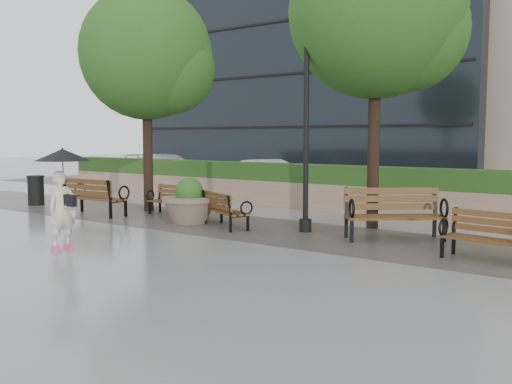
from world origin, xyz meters
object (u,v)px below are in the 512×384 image
Objects in this scene: bench_0 at (95,204)px; bench_3 at (394,225)px; car_right at (270,177)px; bench_1 at (174,207)px; car_left at (167,170)px; trash_bin at (36,191)px; bench_4 at (490,248)px; lamppost at (306,145)px; planter_left at (189,205)px; pedestrian at (62,189)px; bench_2 at (225,217)px.

bench_3 is at bearing -173.39° from bench_0.
bench_0 is at bearing -168.54° from car_right.
bench_1 is 9.91m from car_left.
car_left is (-13.66, 6.77, 0.38)m from bench_3.
bench_1 is at bearing 140.98° from bench_3.
car_left is (-1.96, 7.73, 0.26)m from trash_bin.
bench_3 is 10.09m from car_right.
bench_0 is at bearing -170.36° from bench_4.
car_left is at bearing 148.90° from lamppost.
bench_1 is 4.75m from lamppost.
trash_bin is at bearing 145.51° from bench_3.
bench_3 is 2.31× the size of trash_bin.
bench_0 is 3.15m from planter_left.
lamppost is at bearing -25.03° from pedestrian.
trash_bin is (-5.24, -0.94, 0.21)m from bench_1.
bench_4 is 0.87× the size of pedestrian.
bench_2 reaches higher than bench_1.
bench_3 is at bearing 9.18° from planter_left.
car_left is at bearing -12.04° from bench_2.
bench_1 is at bearing -153.68° from car_right.
lamppost is 5.32m from pedestrian.
bench_3 reaches higher than bench_2.
car_right is at bearing 130.65° from lamppost.
trash_bin is 0.20× the size of lamppost.
bench_1 is 0.93× the size of bench_4.
car_right is at bearing 61.98° from trash_bin.
pedestrian is (-2.73, -4.50, -0.81)m from lamppost.
pedestrian is at bearing 132.81° from bench_0.
pedestrian is (1.68, -4.72, 0.94)m from bench_1.
bench_1 is at bearing 8.02° from bench_2.
planter_left is at bearing -173.34° from bench_0.
car_right is (-2.65, 7.26, 0.20)m from planter_left.
lamppost is 2.32× the size of pedestrian.
lamppost is 1.13× the size of car_right.
trash_bin is 0.19× the size of car_left.
bench_0 is 10.44m from bench_4.
pedestrian is at bearing -121.21° from lamppost.
pedestrian reaches higher than planter_left.
bench_0 is 2.17× the size of trash_bin.
car_left is (-11.62, 7.01, -1.29)m from lamppost.
bench_0 is 1.24× the size of bench_1.
lamppost reaches higher than bench_3.
car_left is (-15.88, 7.86, 0.45)m from bench_4.
car_left reaches higher than bench_4.
bench_1 is 0.32× the size of car_left.
bench_2 is 4.02m from bench_3.
bench_2 is 1.20m from planter_left.
bench_2 is at bearing -137.36° from car_right.
planter_left is at bearing -173.73° from bench_4.
car_left is (-7.21, 6.79, 0.46)m from bench_1.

